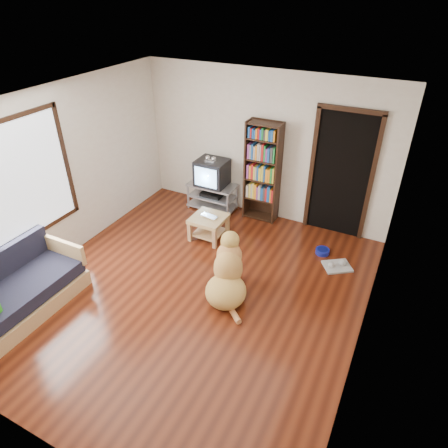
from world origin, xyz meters
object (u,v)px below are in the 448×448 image
at_px(sofa, 15,296).
at_px(dog, 228,275).
at_px(laptop, 208,217).
at_px(dog_bowl, 322,251).
at_px(coffee_table, 209,223).
at_px(crt_tv, 213,172).
at_px(tv_stand, 212,195).
at_px(grey_rag, 337,266).
at_px(bookshelf, 263,167).

bearing_deg(sofa, dog, 34.06).
bearing_deg(laptop, dog_bowl, 22.10).
bearing_deg(laptop, coffee_table, 98.82).
relative_size(crt_tv, sofa, 0.32).
height_order(tv_stand, sofa, sofa).
relative_size(laptop, crt_tv, 0.51).
relative_size(dog_bowl, dog, 0.22).
height_order(grey_rag, coffee_table, coffee_table).
bearing_deg(bookshelf, dog_bowl, -24.75).
xyz_separation_m(tv_stand, dog, (1.34, -2.06, 0.06)).
relative_size(grey_rag, crt_tv, 0.69).
relative_size(laptop, coffee_table, 0.54).
bearing_deg(tv_stand, sofa, -105.02).
bearing_deg(sofa, grey_rag, 38.76).
bearing_deg(dog, tv_stand, 123.03).
bearing_deg(tv_stand, dog, -56.97).
bearing_deg(sofa, crt_tv, 75.07).
height_order(sofa, coffee_table, sofa).
bearing_deg(tv_stand, grey_rag, -16.63).
distance_m(dog_bowl, coffee_table, 1.92).
bearing_deg(grey_rag, dog_bowl, 140.19).
bearing_deg(bookshelf, coffee_table, -117.04).
distance_m(dog_bowl, sofa, 4.51).
xyz_separation_m(dog_bowl, bookshelf, (-1.34, 0.62, 0.96)).
relative_size(dog_bowl, coffee_table, 0.40).
bearing_deg(tv_stand, bookshelf, 5.63).
height_order(sofa, dog, dog).
distance_m(crt_tv, dog, 2.52).
height_order(bookshelf, coffee_table, bookshelf).
bearing_deg(bookshelf, dog, -79.69).
distance_m(dog_bowl, tv_stand, 2.36).
bearing_deg(laptop, bookshelf, 72.44).
height_order(laptop, coffee_table, laptop).
xyz_separation_m(coffee_table, dog, (0.92, -1.13, 0.05)).
distance_m(grey_rag, crt_tv, 2.80).
relative_size(tv_stand, bookshelf, 0.50).
distance_m(laptop, dog_bowl, 1.95).
bearing_deg(bookshelf, laptop, -116.38).
xyz_separation_m(crt_tv, bookshelf, (0.95, 0.07, 0.26)).
bearing_deg(dog, laptop, 129.70).
height_order(laptop, dog_bowl, laptop).
xyz_separation_m(grey_rag, dog, (-1.24, -1.29, 0.31)).
relative_size(grey_rag, tv_stand, 0.44).
relative_size(tv_stand, coffee_table, 1.64).
distance_m(sofa, dog, 2.80).
height_order(bookshelf, dog, bookshelf).
distance_m(grey_rag, dog, 1.82).
bearing_deg(crt_tv, bookshelf, 4.32).
height_order(dog_bowl, coffee_table, coffee_table).
height_order(laptop, dog, dog).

